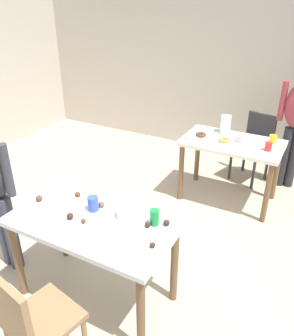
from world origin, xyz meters
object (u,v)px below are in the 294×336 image
(chair_near_table, at_px, (31,319))
(soda_can, at_px, (155,217))
(dining_table_far, at_px, (231,151))
(chair_far_table, at_px, (255,143))
(mixing_bowl, at_px, (130,212))
(pitcher_far, at_px, (226,124))
(dining_table_near, at_px, (92,233))

(chair_near_table, relative_size, soda_can, 7.13)
(dining_table_far, relative_size, chair_far_table, 1.27)
(chair_near_table, relative_size, chair_far_table, 1.00)
(dining_table_far, xyz_separation_m, chair_near_table, (-0.44, -2.67, -0.14))
(mixing_bowl, distance_m, pitcher_far, 2.00)
(chair_near_table, bearing_deg, mixing_bowl, 79.44)
(dining_table_near, distance_m, soda_can, 0.49)
(chair_far_table, xyz_separation_m, mixing_bowl, (-0.40, -2.46, 0.29))
(dining_table_far, distance_m, soda_can, 1.79)
(mixing_bowl, height_order, pitcher_far, pitcher_far)
(dining_table_far, height_order, soda_can, soda_can)
(pitcher_far, bearing_deg, mixing_bowl, -93.32)
(soda_can, bearing_deg, dining_table_near, -156.18)
(soda_can, bearing_deg, dining_table_far, 87.87)
(chair_near_table, relative_size, pitcher_far, 4.18)
(chair_far_table, bearing_deg, pitcher_far, -122.06)
(dining_table_far, xyz_separation_m, chair_far_table, (0.13, 0.68, -0.14))
(dining_table_far, distance_m, chair_far_table, 0.71)
(mixing_bowl, xyz_separation_m, pitcher_far, (0.12, 2.00, 0.07))
(chair_near_table, bearing_deg, pitcher_far, 84.42)
(pitcher_far, bearing_deg, chair_far_table, 57.94)
(dining_table_far, relative_size, soda_can, 9.04)
(dining_table_far, bearing_deg, pitcher_far, 125.43)
(mixing_bowl, relative_size, pitcher_far, 0.97)
(chair_far_table, xyz_separation_m, pitcher_far, (-0.29, -0.46, 0.36))
(chair_far_table, distance_m, pitcher_far, 0.65)
(chair_far_table, relative_size, soda_can, 7.13)
(dining_table_near, relative_size, dining_table_far, 1.13)
(dining_table_near, distance_m, chair_far_table, 2.73)
(mixing_bowl, bearing_deg, dining_table_near, -138.39)
(dining_table_near, xyz_separation_m, dining_table_far, (0.49, 1.97, -0.01))
(chair_far_table, relative_size, mixing_bowl, 4.30)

